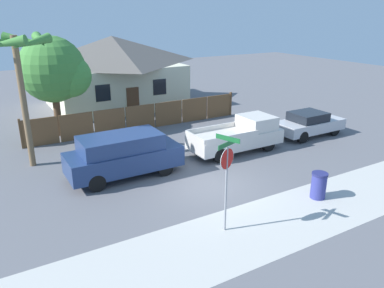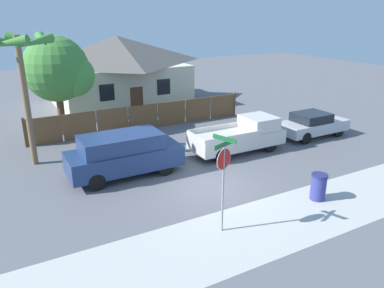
# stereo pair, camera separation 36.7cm
# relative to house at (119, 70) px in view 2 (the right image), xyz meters

# --- Properties ---
(ground_plane) EXTENTS (80.00, 80.00, 0.00)m
(ground_plane) POSITION_rel_house_xyz_m (-1.48, -15.75, -2.71)
(ground_plane) COLOR slate
(sidewalk_strip) EXTENTS (36.00, 3.20, 0.01)m
(sidewalk_strip) POSITION_rel_house_xyz_m (-1.48, -19.35, -2.70)
(sidewalk_strip) COLOR beige
(sidewalk_strip) RESTS_ON ground
(wooden_fence) EXTENTS (13.69, 0.12, 1.63)m
(wooden_fence) POSITION_rel_house_xyz_m (-0.83, -6.91, -1.94)
(wooden_fence) COLOR brown
(wooden_fence) RESTS_ON ground
(house) EXTENTS (9.92, 7.89, 5.22)m
(house) POSITION_rel_house_xyz_m (0.00, 0.00, 0.00)
(house) COLOR beige
(house) RESTS_ON ground
(oak_tree) EXTENTS (3.87, 3.69, 5.70)m
(oak_tree) POSITION_rel_house_xyz_m (-5.23, -5.62, 1.05)
(oak_tree) COLOR brown
(oak_tree) RESTS_ON ground
(palm_tree) EXTENTS (2.97, 3.18, 6.05)m
(palm_tree) POSITION_rel_house_xyz_m (-7.52, -9.66, 2.51)
(palm_tree) COLOR brown
(palm_tree) RESTS_ON ground
(red_suv) EXTENTS (4.97, 2.00, 1.92)m
(red_suv) POSITION_rel_house_xyz_m (-4.18, -12.99, -1.68)
(red_suv) COLOR navy
(red_suv) RESTS_ON ground
(orange_pickup) EXTENTS (4.95, 1.90, 1.74)m
(orange_pickup) POSITION_rel_house_xyz_m (2.15, -12.99, -1.87)
(orange_pickup) COLOR silver
(orange_pickup) RESTS_ON ground
(parked_sedan) EXTENTS (4.20, 1.82, 1.43)m
(parked_sedan) POSITION_rel_house_xyz_m (7.20, -12.99, -1.97)
(parked_sedan) COLOR #B7B7BC
(parked_sedan) RESTS_ON ground
(stop_sign) EXTENTS (0.93, 0.84, 3.31)m
(stop_sign) POSITION_rel_house_xyz_m (-2.85, -18.84, -0.45)
(stop_sign) COLOR gray
(stop_sign) RESTS_ON ground
(trash_bin) EXTENTS (0.62, 0.62, 1.05)m
(trash_bin) POSITION_rel_house_xyz_m (1.62, -18.79, -2.17)
(trash_bin) COLOR navy
(trash_bin) RESTS_ON ground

